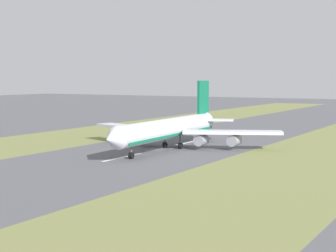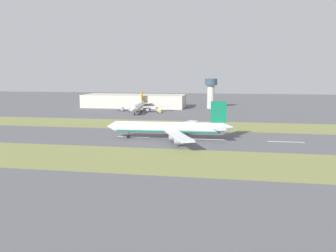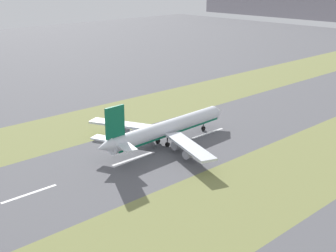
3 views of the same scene
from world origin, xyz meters
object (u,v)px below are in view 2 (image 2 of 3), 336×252
object	(u,v)px
terminal_building	(134,101)
service_truck	(159,111)
control_tower	(211,90)
airplane_parked_apron	(138,106)
airplane_main_jet	(172,128)

from	to	relation	value
terminal_building	service_truck	bearing A→B (deg)	-142.56
control_tower	airplane_parked_apron	distance (m)	76.50
service_truck	terminal_building	bearing A→B (deg)	37.44
airplane_main_jet	control_tower	size ratio (longest dim) A/B	2.30
airplane_parked_apron	control_tower	bearing A→B (deg)	-55.38
control_tower	airplane_parked_apron	bearing A→B (deg)	124.62
airplane_main_jet	service_truck	bearing A→B (deg)	14.14
airplane_parked_apron	service_truck	bearing A→B (deg)	-95.18
control_tower	service_truck	distance (m)	64.08
airplane_parked_apron	service_truck	xyz separation A→B (m)	(-1.73, -19.06, -3.61)
airplane_parked_apron	service_truck	size ratio (longest dim) A/B	9.23
terminal_building	service_truck	xyz separation A→B (m)	(-45.06, -34.50, -4.72)
airplane_main_jet	control_tower	world-z (taller)	control_tower
control_tower	airplane_parked_apron	world-z (taller)	control_tower
airplane_main_jet	control_tower	distance (m)	158.69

